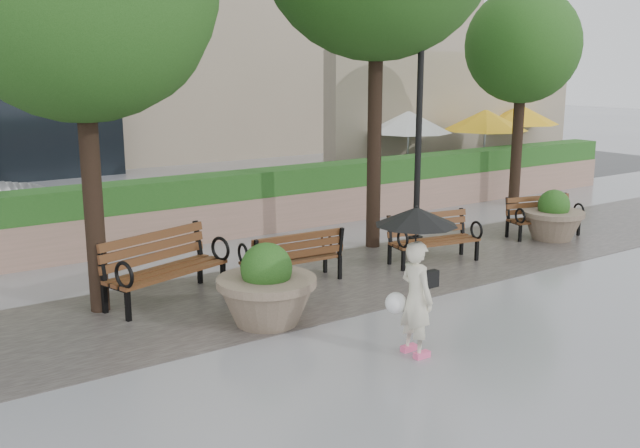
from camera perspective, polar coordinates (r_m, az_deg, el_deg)
ground at (r=10.21m, az=12.60°, el=-8.28°), size 100.00×100.00×0.00m
cobble_strip at (r=12.32m, az=2.37°, el=-4.32°), size 28.00×3.20×0.01m
hedge_wall at (r=15.46m, az=-6.51°, el=1.61°), size 24.00×0.80×1.35m
cafe_wall at (r=23.39m, az=10.94°, el=8.47°), size 10.00×0.60×4.00m
cafe_hedge at (r=21.69m, az=13.96°, el=3.90°), size 8.00×0.50×0.90m
asphalt_street at (r=19.15m, az=-12.10°, el=1.51°), size 40.00×7.00×0.00m
bench_1 at (r=11.30m, az=-12.20°, el=-4.52°), size 2.11×1.34×1.06m
bench_2 at (r=11.94m, az=-2.23°, el=-3.54°), size 1.73×0.76×0.91m
bench_3 at (r=13.34m, az=9.07°, el=-1.96°), size 1.78×0.93×0.91m
bench_4 at (r=15.91m, az=17.41°, el=-0.08°), size 1.69×0.97×0.85m
planter_left at (r=10.07m, az=-4.28°, el=-5.50°), size 1.41×1.41×1.18m
planter_right at (r=15.68m, az=18.13°, el=0.29°), size 1.27×1.27×1.06m
lamppost at (r=13.84m, az=7.85°, el=5.64°), size 0.28×0.28×4.38m
tree_2 at (r=19.31m, az=16.02°, el=13.22°), size 3.06×2.89×5.52m
patio_umb_white at (r=20.73m, az=7.10°, el=8.07°), size 2.50×2.50×2.30m
patio_umb_yellow_a at (r=21.82m, az=13.10°, el=8.06°), size 2.50×2.50×2.30m
patio_umb_yellow_b at (r=24.54m, az=15.74°, el=8.38°), size 2.50×2.50×2.30m
pedestrian at (r=8.91m, az=7.68°, el=-3.38°), size 1.03×1.03×1.89m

